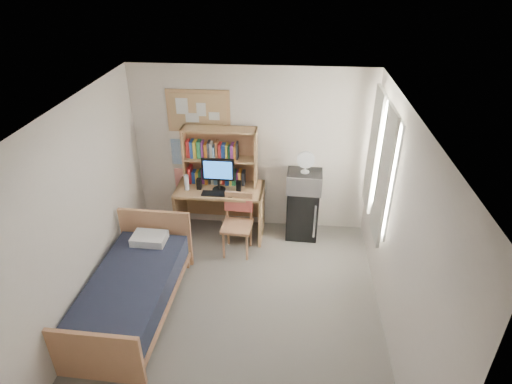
# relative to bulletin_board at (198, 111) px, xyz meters

# --- Properties ---
(floor) EXTENTS (3.60, 4.20, 0.02)m
(floor) POSITION_rel_bulletin_board_xyz_m (0.78, -2.08, -1.93)
(floor) COLOR gray
(floor) RESTS_ON ground
(ceiling) EXTENTS (3.60, 4.20, 0.02)m
(ceiling) POSITION_rel_bulletin_board_xyz_m (0.78, -2.08, 0.68)
(ceiling) COLOR white
(ceiling) RESTS_ON wall_back
(wall_back) EXTENTS (3.60, 0.04, 2.60)m
(wall_back) POSITION_rel_bulletin_board_xyz_m (0.78, 0.02, -0.62)
(wall_back) COLOR silver
(wall_back) RESTS_ON floor
(wall_left) EXTENTS (0.04, 4.20, 2.60)m
(wall_left) POSITION_rel_bulletin_board_xyz_m (-1.02, -2.08, -0.62)
(wall_left) COLOR silver
(wall_left) RESTS_ON floor
(wall_right) EXTENTS (0.04, 4.20, 2.60)m
(wall_right) POSITION_rel_bulletin_board_xyz_m (2.58, -2.08, -0.62)
(wall_right) COLOR silver
(wall_right) RESTS_ON floor
(window_unit) EXTENTS (0.10, 1.40, 1.70)m
(window_unit) POSITION_rel_bulletin_board_xyz_m (2.53, -0.88, -0.32)
(window_unit) COLOR white
(window_unit) RESTS_ON wall_right
(curtain_left) EXTENTS (0.04, 0.55, 1.70)m
(curtain_left) POSITION_rel_bulletin_board_xyz_m (2.50, -1.28, -0.32)
(curtain_left) COLOR beige
(curtain_left) RESTS_ON wall_right
(curtain_right) EXTENTS (0.04, 0.55, 1.70)m
(curtain_right) POSITION_rel_bulletin_board_xyz_m (2.50, -0.48, -0.32)
(curtain_right) COLOR beige
(curtain_right) RESTS_ON wall_right
(bulletin_board) EXTENTS (0.94, 0.03, 0.64)m
(bulletin_board) POSITION_rel_bulletin_board_xyz_m (0.00, 0.00, 0.00)
(bulletin_board) COLOR tan
(bulletin_board) RESTS_ON wall_back
(poster_wave) EXTENTS (0.30, 0.01, 0.42)m
(poster_wave) POSITION_rel_bulletin_board_xyz_m (-0.32, 0.01, -0.67)
(poster_wave) COLOR #2B66AC
(poster_wave) RESTS_ON wall_back
(poster_japan) EXTENTS (0.28, 0.01, 0.36)m
(poster_japan) POSITION_rel_bulletin_board_xyz_m (-0.32, 0.01, -1.14)
(poster_japan) COLOR red
(poster_japan) RESTS_ON wall_back
(desk) EXTENTS (1.33, 0.68, 0.83)m
(desk) POSITION_rel_bulletin_board_xyz_m (0.33, -0.34, -1.51)
(desk) COLOR tan
(desk) RESTS_ON floor
(desk_chair) EXTENTS (0.49, 0.49, 0.94)m
(desk_chair) POSITION_rel_bulletin_board_xyz_m (0.64, -0.80, -1.45)
(desk_chair) COLOR tan
(desk_chair) RESTS_ON floor
(mini_fridge) EXTENTS (0.50, 0.50, 0.81)m
(mini_fridge) POSITION_rel_bulletin_board_xyz_m (1.60, -0.24, -1.51)
(mini_fridge) COLOR black
(mini_fridge) RESTS_ON floor
(bed) EXTENTS (1.04, 1.98, 0.53)m
(bed) POSITION_rel_bulletin_board_xyz_m (-0.50, -2.13, -1.65)
(bed) COLOR black
(bed) RESTS_ON floor
(hutch) EXTENTS (1.11, 0.30, 0.90)m
(hutch) POSITION_rel_bulletin_board_xyz_m (0.33, -0.19, -0.64)
(hutch) COLOR tan
(hutch) RESTS_ON desk
(monitor) EXTENTS (0.48, 0.04, 0.51)m
(monitor) POSITION_rel_bulletin_board_xyz_m (0.32, -0.40, -0.83)
(monitor) COLOR black
(monitor) RESTS_ON desk
(keyboard) EXTENTS (0.47, 0.15, 0.02)m
(keyboard) POSITION_rel_bulletin_board_xyz_m (0.32, -0.54, -1.08)
(keyboard) COLOR black
(keyboard) RESTS_ON desk
(speaker_left) EXTENTS (0.07, 0.07, 0.17)m
(speaker_left) POSITION_rel_bulletin_board_xyz_m (0.02, -0.39, -1.01)
(speaker_left) COLOR black
(speaker_left) RESTS_ON desk
(speaker_right) EXTENTS (0.07, 0.07, 0.17)m
(speaker_right) POSITION_rel_bulletin_board_xyz_m (0.62, -0.40, -1.01)
(speaker_right) COLOR black
(speaker_right) RESTS_ON desk
(water_bottle) EXTENTS (0.07, 0.07, 0.24)m
(water_bottle) POSITION_rel_bulletin_board_xyz_m (-0.16, -0.43, -0.97)
(water_bottle) COLOR white
(water_bottle) RESTS_ON desk
(hoodie) EXTENTS (0.42, 0.15, 0.20)m
(hoodie) POSITION_rel_bulletin_board_xyz_m (0.65, -0.60, -1.20)
(hoodie) COLOR #D55C51
(hoodie) RESTS_ON desk_chair
(microwave) EXTENTS (0.53, 0.42, 0.30)m
(microwave) POSITION_rel_bulletin_board_xyz_m (1.60, -0.26, -0.95)
(microwave) COLOR silver
(microwave) RESTS_ON mini_fridge
(desk_fan) EXTENTS (0.27, 0.27, 0.32)m
(desk_fan) POSITION_rel_bulletin_board_xyz_m (1.60, -0.26, -0.64)
(desk_fan) COLOR white
(desk_fan) RESTS_ON microwave
(pillow) EXTENTS (0.46, 0.33, 0.11)m
(pillow) POSITION_rel_bulletin_board_xyz_m (-0.47, -1.38, -1.33)
(pillow) COLOR white
(pillow) RESTS_ON bed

